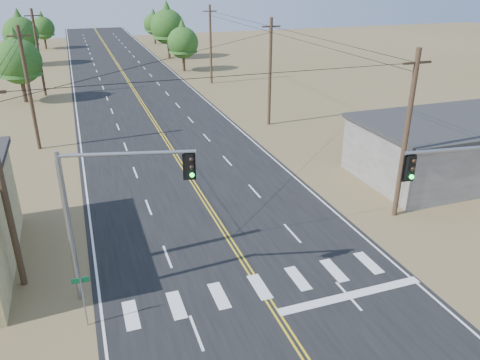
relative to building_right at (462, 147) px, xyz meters
name	(u,v)px	position (x,y,z in m)	size (l,w,h in m)	color
road	(167,142)	(-19.00, 14.00, -1.99)	(15.00, 200.00, 0.02)	black
building_right	(462,147)	(0.00, 0.00, 0.00)	(15.00, 8.00, 4.00)	gray
utility_pole_left_near	(3,186)	(-29.50, -4.00, 3.12)	(1.80, 0.30, 10.00)	#4C3826
utility_pole_left_mid	(29,89)	(-29.50, 16.00, 3.12)	(1.80, 0.30, 10.00)	#4C3826
utility_pole_left_far	(39,52)	(-29.50, 36.00, 3.12)	(1.80, 0.30, 10.00)	#4C3826
utility_pole_right_near	(406,135)	(-8.50, -4.00, 3.12)	(1.80, 0.30, 10.00)	#4C3826
utility_pole_right_mid	(270,72)	(-8.50, 16.00, 3.12)	(1.80, 0.30, 10.00)	#4C3826
utility_pole_right_far	(211,44)	(-8.50, 36.00, 3.12)	(1.80, 0.30, 10.00)	#4C3826
signal_mast_left	(104,202)	(-25.45, -6.39, 2.80)	(5.49, 1.65, 7.13)	gray
street_sign	(83,294)	(-26.80, -8.00, -0.40)	(0.71, 0.06, 2.39)	gray
tree_left_near	(18,57)	(-31.57, 33.47, 3.12)	(5.03, 5.03, 8.38)	#3F2D1E
tree_left_mid	(20,30)	(-32.95, 58.67, 3.43)	(5.33, 5.33, 8.88)	#3F2D1E
tree_left_far	(43,26)	(-30.37, 77.14, 2.36)	(4.28, 4.28, 7.14)	#3F2D1E
tree_right_near	(183,39)	(-10.00, 45.74, 2.65)	(4.57, 4.57, 7.61)	#3F2D1E
tree_right_mid	(167,23)	(-9.78, 57.91, 3.88)	(5.77, 5.77, 9.61)	#3F2D1E
tree_right_far	(154,22)	(-8.80, 77.37, 2.35)	(4.27, 4.27, 7.11)	#3F2D1E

